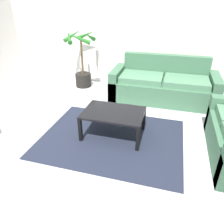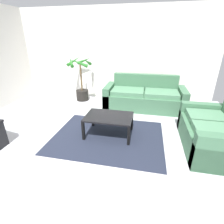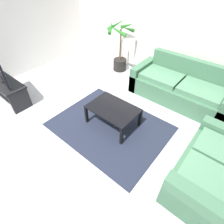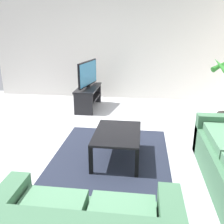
{
  "view_description": "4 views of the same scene",
  "coord_description": "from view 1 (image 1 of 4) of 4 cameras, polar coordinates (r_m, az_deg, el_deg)",
  "views": [
    {
      "loc": [
        1.14,
        -2.18,
        1.98
      ],
      "look_at": [
        0.37,
        0.53,
        0.48
      ],
      "focal_mm": 34.51,
      "sensor_mm": 36.0,
      "label": 1
    },
    {
      "loc": [
        1.05,
        -2.34,
        1.86
      ],
      "look_at": [
        0.49,
        0.32,
        0.66
      ],
      "focal_mm": 27.12,
      "sensor_mm": 36.0,
      "label": 2
    },
    {
      "loc": [
        1.99,
        -1.34,
        2.6
      ],
      "look_at": [
        0.54,
        0.4,
        0.59
      ],
      "focal_mm": 28.44,
      "sensor_mm": 36.0,
      "label": 3
    },
    {
      "loc": [
        3.63,
        0.99,
        1.85
      ],
      "look_at": [
        0.22,
        0.55,
        0.68
      ],
      "focal_mm": 40.38,
      "sensor_mm": 36.0,
      "label": 4
    }
  ],
  "objects": [
    {
      "name": "wall_back",
      "position": [
        5.34,
        3.74,
        21.21
      ],
      "size": [
        6.0,
        0.06,
        2.7
      ],
      "primitive_type": "cube",
      "color": "silver",
      "rests_on": "ground"
    },
    {
      "name": "ground_plane",
      "position": [
        3.16,
        -9.2,
        -11.23
      ],
      "size": [
        6.6,
        6.6,
        0.0
      ],
      "primitive_type": "plane",
      "color": "#B2B2B7"
    },
    {
      "name": "coffee_table",
      "position": [
        3.35,
        0.39,
        -0.72
      ],
      "size": [
        0.94,
        0.65,
        0.42
      ],
      "color": "black",
      "rests_on": "ground"
    },
    {
      "name": "potted_palm",
      "position": [
        5.38,
        -7.98,
        12.1
      ],
      "size": [
        0.74,
        0.77,
        1.35
      ],
      "color": "black",
      "rests_on": "ground"
    },
    {
      "name": "couch_main",
      "position": [
        4.78,
        13.29,
        6.69
      ],
      "size": [
        2.19,
        0.9,
        0.9
      ],
      "color": "#3F6B4C",
      "rests_on": "ground"
    },
    {
      "name": "area_rug",
      "position": [
        3.46,
        -0.07,
        -6.8
      ],
      "size": [
        2.2,
        1.7,
        0.01
      ],
      "primitive_type": "cube",
      "color": "#1E2333",
      "rests_on": "ground"
    }
  ]
}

